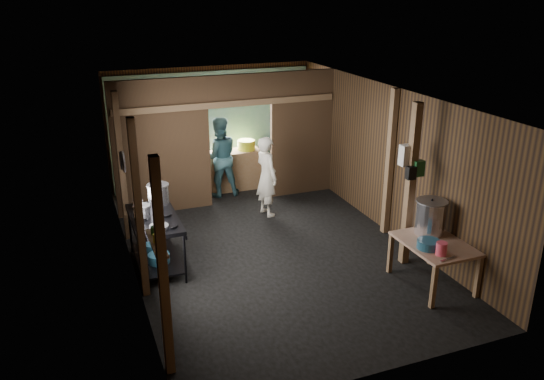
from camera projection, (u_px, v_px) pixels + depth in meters
name	position (u px, v px, depth m)	size (l,w,h in m)	color
floor	(268.00, 246.00, 9.30)	(4.50, 7.00, 0.00)	black
ceiling	(267.00, 95.00, 8.39)	(4.50, 7.00, 0.00)	black
wall_back	(212.00, 126.00, 11.91)	(4.50, 0.00, 2.60)	#4C3219
wall_front	(383.00, 274.00, 5.79)	(4.50, 0.00, 2.60)	#4C3219
wall_left	(126.00, 192.00, 8.09)	(0.00, 7.00, 2.60)	#4C3219
wall_right	(387.00, 160.00, 9.60)	(0.00, 7.00, 2.60)	#4C3219
partition_left	(162.00, 148.00, 10.33)	(1.85, 0.10, 2.60)	#432E1B
partition_right	(301.00, 134.00, 11.30)	(1.35, 0.10, 2.60)	#432E1B
partition_header	(240.00, 90.00, 10.50)	(1.30, 0.10, 0.60)	#432E1B
turquoise_panel	(212.00, 129.00, 11.87)	(4.40, 0.06, 2.50)	#78A6A2
back_counter	(233.00, 170.00, 11.83)	(1.20, 0.50, 0.85)	#7C6349
wall_clock	(223.00, 99.00, 11.69)	(0.20, 0.20, 0.03)	white
post_left_a	(163.00, 271.00, 5.84)	(0.10, 0.12, 2.60)	#7C6349
post_left_b	(139.00, 211.00, 7.42)	(0.10, 0.12, 2.60)	#7C6349
post_left_c	(122.00, 168.00, 9.17)	(0.10, 0.12, 2.60)	#7C6349
post_right	(390.00, 163.00, 9.40)	(0.10, 0.12, 2.60)	#7C6349
post_free	(410.00, 186.00, 8.33)	(0.12, 0.12, 2.60)	#7C6349
cross_beam	(228.00, 104.00, 10.46)	(4.40, 0.12, 0.12)	#7C6349
pan_lid_big	(124.00, 162.00, 8.33)	(0.34, 0.34, 0.03)	gray
pan_lid_small	(121.00, 161.00, 8.72)	(0.30, 0.30, 0.03)	black
wall_shelf	(157.00, 243.00, 6.26)	(0.14, 0.80, 0.03)	#7C6349
jar_white	(160.00, 247.00, 6.01)	(0.07, 0.07, 0.10)	white
jar_yellow	(156.00, 238.00, 6.23)	(0.08, 0.08, 0.10)	gold
jar_green	(153.00, 231.00, 6.43)	(0.06, 0.06, 0.10)	#184E22
bag_white	(407.00, 155.00, 8.22)	(0.22, 0.15, 0.32)	white
bag_green	(418.00, 168.00, 8.20)	(0.16, 0.12, 0.24)	#184E22
bag_black	(411.00, 173.00, 8.15)	(0.14, 0.10, 0.20)	black
gas_range	(156.00, 242.00, 8.49)	(0.74, 1.45, 0.85)	black
prep_table	(433.00, 264.00, 8.01)	(0.84, 1.16, 0.68)	tan
stove_pot_large	(158.00, 195.00, 8.79)	(0.36, 0.36, 0.36)	silver
stove_pot_med	(142.00, 212.00, 8.27)	(0.26, 0.26, 0.23)	silver
stove_saucepan	(138.00, 203.00, 8.72)	(0.17, 0.17, 0.11)	silver
frying_pan	(159.00, 227.00, 7.94)	(0.28, 0.50, 0.07)	gray
blue_tub_front	(159.00, 258.00, 8.40)	(0.33, 0.33, 0.14)	#215069
blue_tub_back	(154.00, 247.00, 8.77)	(0.33, 0.33, 0.13)	#215069
stock_pot	(430.00, 217.00, 8.12)	(0.47, 0.47, 0.54)	silver
wash_basin	(429.00, 244.00, 7.70)	(0.33, 0.33, 0.12)	#215069
pink_bucket	(441.00, 249.00, 7.51)	(0.15, 0.15, 0.18)	#EE4860
knife	(448.00, 259.00, 7.41)	(0.30, 0.04, 0.01)	silver
yellow_tub	(246.00, 145.00, 11.75)	(0.38, 0.38, 0.21)	gold
red_cup	(219.00, 149.00, 11.56)	(0.12, 0.12, 0.14)	red
cook	(267.00, 176.00, 10.36)	(0.57, 0.37, 1.55)	white
worker_back	(219.00, 157.00, 11.30)	(0.82, 0.64, 1.69)	#3D6D77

